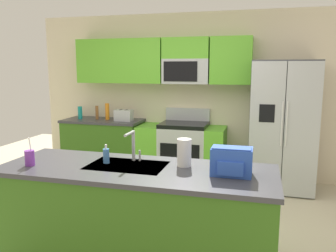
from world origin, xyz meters
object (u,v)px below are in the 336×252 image
bottle_teal (80,113)px  sink_faucet (133,143)px  range_oven (182,151)px  pepper_mill (97,113)px  bottle_orange (107,111)px  paper_towel_roll (184,153)px  backpack (232,161)px  refrigerator (282,126)px  drink_cup_purple (30,158)px  soap_dispenser (106,156)px  toaster (124,115)px

bottle_teal → sink_faucet: (1.80, -2.26, 0.06)m
bottle_teal → range_oven: bearing=1.1°
pepper_mill → sink_faucet: (1.51, -2.29, 0.06)m
bottle_orange → sink_faucet: bearing=-60.1°
bottle_orange → paper_towel_roll: size_ratio=1.12×
paper_towel_roll → bottle_teal: bearing=134.9°
paper_towel_roll → backpack: 0.45m
bottle_teal → backpack: 3.65m
pepper_mill → paper_towel_roll: size_ratio=0.93×
bottle_orange → paper_towel_roll: bottle_orange is taller
refrigerator → paper_towel_roll: size_ratio=7.71×
bottle_teal → drink_cup_purple: drink_cup_purple is taller
drink_cup_purple → pepper_mill: bearing=104.5°
range_oven → soap_dispenser: bearing=-93.4°
toaster → soap_dispenser: (0.80, -2.37, -0.02)m
range_oven → bottle_teal: size_ratio=6.51×
pepper_mill → sink_faucet: size_ratio=0.79×
sink_faucet → paper_towel_roll: bearing=-3.6°
pepper_mill → soap_dispenser: pepper_mill is taller
refrigerator → backpack: refrigerator is taller
range_oven → backpack: 2.72m
toaster → pepper_mill: bearing=174.2°
range_oven → toaster: size_ratio=4.86×
bottle_teal → refrigerator: bearing=-0.7°
sink_faucet → range_oven: bearing=91.7°
refrigerator → bottle_teal: 3.22m
toaster → sink_faucet: size_ratio=0.99×
bottle_teal → backpack: backpack is taller
bottle_orange → drink_cup_purple: size_ratio=1.06×
toaster → bottle_teal: bottle_teal is taller
refrigerator → drink_cup_purple: refrigerator is taller
bottle_orange → sink_faucet: (1.33, -2.31, 0.03)m
bottle_orange → pepper_mill: bearing=-174.3°
sink_faucet → paper_towel_roll: 0.49m
range_oven → drink_cup_purple: size_ratio=5.35×
refrigerator → pepper_mill: 2.93m
bottle_teal → bottle_orange: 0.48m
refrigerator → bottle_teal: (-3.22, 0.04, 0.08)m
bottle_orange → soap_dispenser: 2.68m
drink_cup_purple → soap_dispenser: drink_cup_purple is taller
refrigerator → pepper_mill: refrigerator is taller
pepper_mill → soap_dispenser: bearing=-61.7°
bottle_teal → paper_towel_roll: paper_towel_roll is taller
refrigerator → soap_dispenser: 2.86m
pepper_mill → bottle_orange: size_ratio=0.83×
range_oven → sink_faucet: size_ratio=4.82×
refrigerator → paper_towel_roll: 2.44m
pepper_mill → backpack: backpack is taller
range_oven → sink_faucet: (0.07, -2.30, 0.62)m
bottle_orange → drink_cup_purple: (0.51, -2.68, -0.07)m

